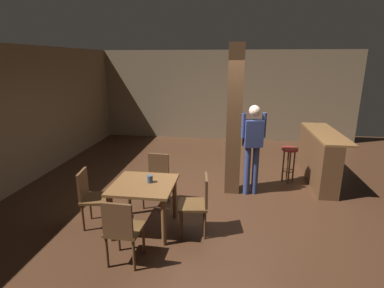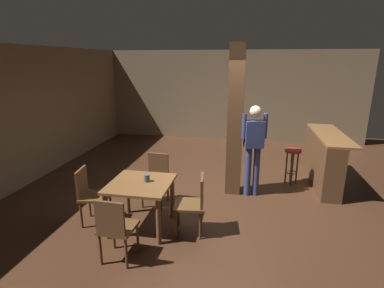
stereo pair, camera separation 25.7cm
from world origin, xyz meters
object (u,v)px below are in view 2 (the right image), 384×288
Objects in this scene: chair_north at (156,176)px; bar_stool_near at (292,158)px; dining_table at (141,190)px; chair_south at (115,226)px; napkin_cup at (147,178)px; chair_east at (194,201)px; chair_west at (90,193)px; bar_counter at (322,158)px; standing_person at (254,145)px.

chair_north is 1.19× the size of bar_stool_near.
chair_north is at bearing 91.23° from dining_table.
bar_stool_near is at bearing 28.52° from chair_north.
chair_south is 0.96m from napkin_cup.
chair_south is at bearing -134.61° from chair_east.
chair_west is 0.45× the size of bar_counter.
standing_person reaches higher than napkin_cup.
chair_east reaches higher than dining_table.
bar_counter is (1.43, 0.87, -0.46)m from standing_person.
napkin_cup is 0.15× the size of bar_stool_near.
bar_counter is at bearing 37.23° from dining_table.
chair_east is at bearing -119.50° from standing_person.
chair_south and chair_east have the same top height.
dining_table is 3.88m from bar_counter.
napkin_cup is 0.06× the size of standing_person.
bar_counter reaches higher than bar_stool_near.
chair_east is 1.19× the size of bar_stool_near.
bar_counter is (3.09, 2.35, -0.07)m from dining_table.
bar_stool_near is (2.49, 1.35, 0.05)m from chair_north.
bar_counter is (3.92, 2.36, 0.04)m from chair_west.
standing_person is 0.87× the size of bar_counter.
standing_person reaches higher than bar_counter.
chair_west is at bearing -175.40° from napkin_cup.
chair_north is 3.45m from bar_counter.
dining_table is 0.82m from chair_east.
chair_north is at bearing -158.83° from standing_person.
standing_person reaches higher than chair_west.
chair_west is 1.18m from chair_north.
chair_west is at bearing -133.66° from chair_north.
chair_west and chair_east have the same top height.
chair_east is 3.27m from bar_counter.
standing_person is 1.17m from bar_stool_near.
chair_north is at bearing -151.48° from bar_stool_near.
dining_table is at bearing -147.19° from napkin_cup.
bar_counter is at bearing 45.86° from chair_south.
chair_north is at bearing -154.00° from bar_counter.
bar_counter reaches higher than chair_west.
chair_north is 8.13× the size of napkin_cup.
chair_west is 1.00× the size of chair_east.
chair_north is at bearing 46.34° from chair_west.
chair_south is 1.20m from chair_east.
napkin_cup is (0.11, 0.91, 0.29)m from chair_south.
chair_north is (0.81, 0.85, 0.00)m from chair_west.
chair_south is 0.52× the size of standing_person.
bar_stool_near is at bearing -165.30° from bar_counter.
chair_east is 1.18m from chair_north.
standing_person reaches higher than chair_south.
chair_west reaches higher than napkin_cup.
dining_table is 1.03× the size of chair_north.
chair_south is 3.94m from bar_stool_near.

